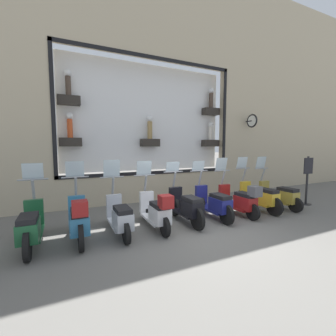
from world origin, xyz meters
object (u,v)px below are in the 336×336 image
(scooter_yellow_1, at_px, (260,197))
(scooter_black_4, at_px, (186,207))
(scooter_silver_6, at_px, (120,216))
(scooter_teal_7, at_px, (79,219))
(scooter_red_2, at_px, (240,200))
(scooter_green_8, at_px, (31,227))
(scooter_olive_0, at_px, (280,195))
(scooter_navy_3, at_px, (214,203))
(shop_sign_post, at_px, (307,179))
(scooter_white_5, at_px, (156,211))

(scooter_yellow_1, bearing_deg, scooter_black_4, 90.04)
(scooter_black_4, bearing_deg, scooter_yellow_1, -89.96)
(scooter_silver_6, relative_size, scooter_teal_7, 0.99)
(scooter_red_2, relative_size, scooter_teal_7, 0.99)
(scooter_black_4, distance_m, scooter_green_8, 3.50)
(scooter_olive_0, bearing_deg, scooter_navy_3, 89.94)
(scooter_olive_0, height_order, scooter_navy_3, scooter_olive_0)
(shop_sign_post, bearing_deg, scooter_teal_7, 89.82)
(scooter_black_4, bearing_deg, scooter_silver_6, 90.18)
(scooter_yellow_1, distance_m, scooter_red_2, 0.88)
(scooter_navy_3, distance_m, scooter_green_8, 4.38)
(scooter_silver_6, xyz_separation_m, scooter_green_8, (0.01, 1.75, 0.03))
(scooter_green_8, bearing_deg, scooter_teal_7, -93.69)
(scooter_red_2, distance_m, scooter_black_4, 1.75)
(scooter_black_4, bearing_deg, scooter_olive_0, -90.08)
(scooter_olive_0, height_order, scooter_silver_6, scooter_silver_6)
(scooter_olive_0, relative_size, scooter_red_2, 1.00)
(scooter_red_2, bearing_deg, shop_sign_post, -90.16)
(scooter_olive_0, xyz_separation_m, scooter_yellow_1, (0.01, 0.88, 0.02))
(scooter_black_4, bearing_deg, shop_sign_post, -90.95)
(scooter_green_8, distance_m, shop_sign_post, 8.27)
(scooter_green_8, bearing_deg, scooter_olive_0, -90.05)
(scooter_white_5, bearing_deg, scooter_navy_3, -87.70)
(scooter_red_2, distance_m, scooter_silver_6, 3.51)
(scooter_green_8, relative_size, shop_sign_post, 1.08)
(scooter_red_2, bearing_deg, scooter_teal_7, 89.81)
(scooter_black_4, height_order, shop_sign_post, shop_sign_post)
(scooter_silver_6, bearing_deg, scooter_green_8, 89.79)
(scooter_navy_3, xyz_separation_m, scooter_black_4, (0.00, 0.88, 0.01))
(scooter_white_5, bearing_deg, scooter_green_8, 88.40)
(scooter_olive_0, bearing_deg, scooter_silver_6, 90.01)
(scooter_black_4, bearing_deg, scooter_teal_7, 91.21)
(scooter_yellow_1, distance_m, scooter_green_8, 6.13)
(scooter_yellow_1, bearing_deg, scooter_white_5, 91.21)
(scooter_yellow_1, height_order, scooter_teal_7, scooter_teal_7)
(scooter_yellow_1, relative_size, scooter_green_8, 1.00)
(shop_sign_post, bearing_deg, scooter_yellow_1, 87.84)
(scooter_yellow_1, height_order, scooter_white_5, scooter_yellow_1)
(scooter_black_4, height_order, scooter_silver_6, scooter_silver_6)
(scooter_yellow_1, xyz_separation_m, scooter_silver_6, (-0.01, 4.38, -0.03))
(scooter_white_5, bearing_deg, shop_sign_post, -90.06)
(scooter_red_2, xyz_separation_m, scooter_silver_6, (0.06, 3.50, -0.04))
(scooter_red_2, distance_m, scooter_teal_7, 4.38)
(scooter_red_2, height_order, scooter_silver_6, scooter_silver_6)
(scooter_yellow_1, relative_size, scooter_teal_7, 1.00)
(scooter_navy_3, bearing_deg, scooter_teal_7, 90.88)
(scooter_black_4, xyz_separation_m, shop_sign_post, (-0.08, -4.75, 0.46))
(scooter_navy_3, height_order, scooter_teal_7, scooter_teal_7)
(scooter_yellow_1, relative_size, scooter_black_4, 1.00)
(scooter_navy_3, xyz_separation_m, scooter_green_8, (0.00, 4.38, 0.01))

